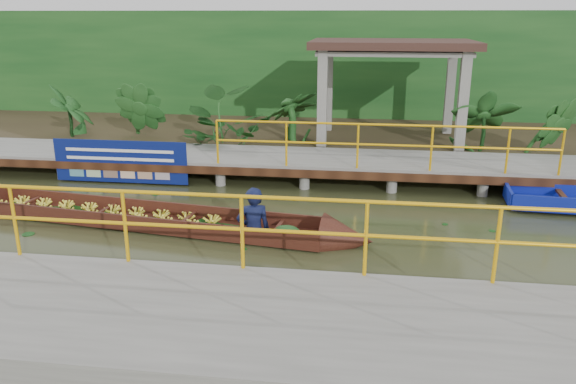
# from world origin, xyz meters

# --- Properties ---
(ground) EXTENTS (80.00, 80.00, 0.00)m
(ground) POSITION_xyz_m (0.00, 0.00, 0.00)
(ground) COLOR #2F361B
(ground) RESTS_ON ground
(land_strip) EXTENTS (30.00, 8.00, 0.45)m
(land_strip) POSITION_xyz_m (0.00, 7.50, 0.23)
(land_strip) COLOR #302518
(land_strip) RESTS_ON ground
(far_dock) EXTENTS (16.00, 2.06, 1.66)m
(far_dock) POSITION_xyz_m (0.02, 3.43, 0.48)
(far_dock) COLOR slate
(far_dock) RESTS_ON ground
(near_dock) EXTENTS (18.00, 2.40, 1.73)m
(near_dock) POSITION_xyz_m (1.00, -4.20, 0.30)
(near_dock) COLOR slate
(near_dock) RESTS_ON ground
(pavilion) EXTENTS (4.40, 3.00, 3.00)m
(pavilion) POSITION_xyz_m (3.00, 6.30, 2.82)
(pavilion) COLOR slate
(pavilion) RESTS_ON ground
(foliage_backdrop) EXTENTS (30.00, 0.80, 4.00)m
(foliage_backdrop) POSITION_xyz_m (0.00, 10.00, 2.00)
(foliage_backdrop) COLOR #144117
(foliage_backdrop) RESTS_ON ground
(vendor_boat) EXTENTS (8.84, 2.04, 2.08)m
(vendor_boat) POSITION_xyz_m (-1.45, -0.09, 0.25)
(vendor_boat) COLOR #35140E
(vendor_boat) RESTS_ON ground
(blue_banner) EXTENTS (3.26, 0.04, 1.02)m
(blue_banner) POSITION_xyz_m (-3.36, 2.48, 0.56)
(blue_banner) COLOR navy
(blue_banner) RESTS_ON ground
(tropical_plants) EXTENTS (14.36, 1.36, 1.70)m
(tropical_plants) POSITION_xyz_m (0.12, 5.30, 1.30)
(tropical_plants) COLOR #144117
(tropical_plants) RESTS_ON ground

